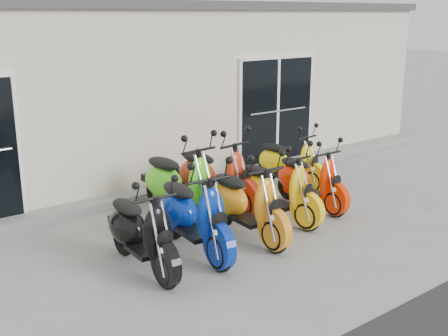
{
  "coord_description": "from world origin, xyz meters",
  "views": [
    {
      "loc": [
        -5.31,
        -6.21,
        3.13
      ],
      "look_at": [
        0.0,
        0.6,
        0.75
      ],
      "focal_mm": 45.0,
      "sensor_mm": 36.0,
      "label": 1
    }
  ],
  "objects": [
    {
      "name": "front_step",
      "position": [
        0.0,
        2.02,
        0.07
      ],
      "size": [
        14.0,
        0.4,
        0.15
      ],
      "primitive_type": "cube",
      "color": "gray",
      "rests_on": "ground"
    },
    {
      "name": "scooter_front_red",
      "position": [
        1.26,
        -0.09,
        0.62
      ],
      "size": [
        0.66,
        1.7,
        1.24
      ],
      "primitive_type": null,
      "rotation": [
        0.0,
        0.0,
        -0.03
      ],
      "color": "red",
      "rests_on": "ground"
    },
    {
      "name": "scooter_front_blue",
      "position": [
        -1.32,
        -0.42,
        0.71
      ],
      "size": [
        0.88,
        1.98,
        1.42
      ],
      "primitive_type": null,
      "rotation": [
        0.0,
        0.0,
        -0.1
      ],
      "color": "#052592",
      "rests_on": "ground"
    },
    {
      "name": "scooter_back_red",
      "position": [
        0.0,
        0.83,
        0.72
      ],
      "size": [
        0.94,
        2.01,
        1.43
      ],
      "primitive_type": null,
      "rotation": [
        0.0,
        0.0,
        0.12
      ],
      "color": "red",
      "rests_on": "ground"
    },
    {
      "name": "roof_cap",
      "position": [
        0.0,
        5.2,
        3.28
      ],
      "size": [
        14.2,
        6.2,
        0.16
      ],
      "primitive_type": "cube",
      "color": "#3F3F42",
      "rests_on": "building"
    },
    {
      "name": "scooter_front_orange_a",
      "position": [
        -0.42,
        -0.45,
        0.69
      ],
      "size": [
        0.77,
        1.89,
        1.37
      ],
      "primitive_type": null,
      "rotation": [
        0.0,
        0.0,
        -0.05
      ],
      "color": "orange",
      "rests_on": "ground"
    },
    {
      "name": "scooter_front_black",
      "position": [
        -2.12,
        -0.45,
        0.66
      ],
      "size": [
        0.75,
        1.82,
        1.32
      ],
      "primitive_type": null,
      "rotation": [
        0.0,
        0.0,
        -0.06
      ],
      "color": "black",
      "rests_on": "ground"
    },
    {
      "name": "scooter_back_green",
      "position": [
        -0.7,
        0.81,
        0.73
      ],
      "size": [
        0.87,
        2.04,
        1.47
      ],
      "primitive_type": null,
      "rotation": [
        0.0,
        0.0,
        0.08
      ],
      "color": "#57E322",
      "rests_on": "ground"
    },
    {
      "name": "ground",
      "position": [
        0.0,
        0.0,
        0.0
      ],
      "size": [
        80.0,
        80.0,
        0.0
      ],
      "primitive_type": "plane",
      "color": "gray",
      "rests_on": "ground"
    },
    {
      "name": "scooter_front_orange_b",
      "position": [
        0.39,
        -0.2,
        0.66
      ],
      "size": [
        0.86,
        1.85,
        1.32
      ],
      "primitive_type": null,
      "rotation": [
        0.0,
        0.0,
        0.12
      ],
      "color": "yellow",
      "rests_on": "ground"
    },
    {
      "name": "door_right",
      "position": [
        2.6,
        2.17,
        1.26
      ],
      "size": [
        2.02,
        0.08,
        2.22
      ],
      "primitive_type": "cube",
      "color": "black",
      "rests_on": "front_step"
    },
    {
      "name": "scooter_back_yellow",
      "position": [
        1.82,
        0.96,
        0.62
      ],
      "size": [
        0.79,
        1.74,
        1.24
      ],
      "primitive_type": null,
      "rotation": [
        0.0,
        0.0,
        0.11
      ],
      "color": "yellow",
      "rests_on": "ground"
    },
    {
      "name": "building",
      "position": [
        0.0,
        5.2,
        1.6
      ],
      "size": [
        14.0,
        6.0,
        3.2
      ],
      "primitive_type": "cube",
      "color": "beige",
      "rests_on": "ground"
    }
  ]
}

